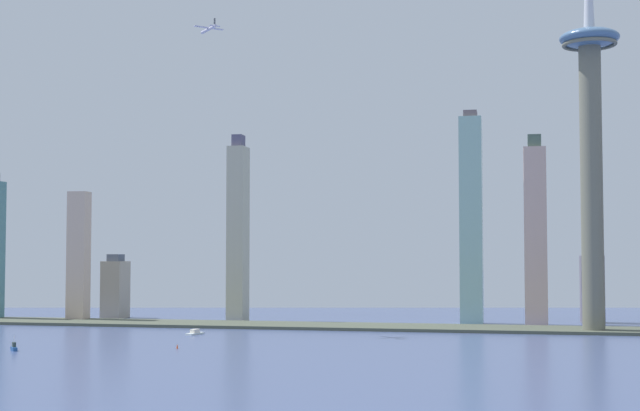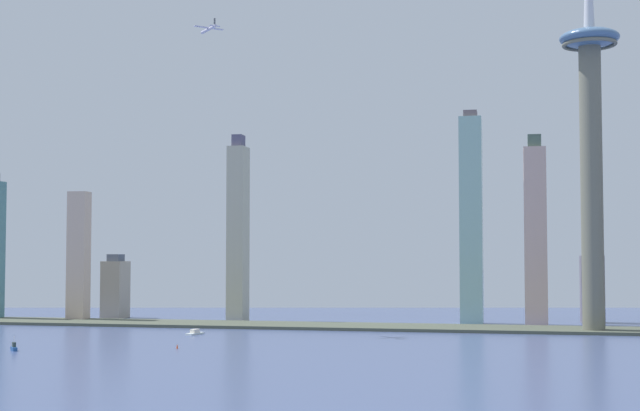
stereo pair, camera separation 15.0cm
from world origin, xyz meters
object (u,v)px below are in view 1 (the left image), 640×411
(skyscraper_4, at_px, (238,232))
(skyscraper_0, at_px, (115,288))
(observation_tower, at_px, (591,119))
(skyscraper_2, at_px, (471,219))
(skyscraper_3, at_px, (592,287))
(skyscraper_1, at_px, (535,234))
(boat_3, at_px, (14,348))
(boat_4, at_px, (195,333))
(airplane, at_px, (209,29))
(skyscraper_5, at_px, (79,256))
(skyscraper_9, at_px, (591,239))
(channel_buoy_0, at_px, (177,346))

(skyscraper_4, bearing_deg, skyscraper_0, 171.57)
(observation_tower, distance_m, skyscraper_2, 137.17)
(observation_tower, xyz_separation_m, skyscraper_3, (7.89, 104.81, -129.91))
(skyscraper_1, distance_m, boat_3, 416.88)
(skyscraper_2, height_order, boat_4, skyscraper_2)
(airplane, bearing_deg, skyscraper_5, 18.07)
(skyscraper_3, distance_m, boat_4, 346.07)
(skyscraper_4, xyz_separation_m, airplane, (9.14, -109.07, 153.00))
(boat_4, height_order, airplane, airplane)
(skyscraper_4, bearing_deg, airplane, -85.21)
(skyscraper_1, relative_size, airplane, 7.27)
(skyscraper_3, distance_m, airplane, 388.65)
(observation_tower, height_order, boat_3, observation_tower)
(skyscraper_0, xyz_separation_m, airplane, (132.25, -127.32, 204.23))
(skyscraper_4, bearing_deg, skyscraper_3, 9.06)
(skyscraper_2, xyz_separation_m, skyscraper_3, (100.62, 34.03, -57.77))
(skyscraper_3, bearing_deg, skyscraper_2, -161.32)
(skyscraper_0, bearing_deg, observation_tower, -10.16)
(skyscraper_1, xyz_separation_m, airplane, (-245.13, -110.34, 156.09))
(boat_4, bearing_deg, skyscraper_1, -46.80)
(observation_tower, relative_size, skyscraper_9, 2.34)
(skyscraper_1, bearing_deg, observation_tower, -55.23)
(boat_4, relative_size, airplane, 0.81)
(skyscraper_0, bearing_deg, channel_buoy_0, -57.95)
(observation_tower, bearing_deg, skyscraper_4, 169.12)
(skyscraper_5, bearing_deg, skyscraper_2, 7.06)
(observation_tower, relative_size, skyscraper_5, 3.02)
(skyscraper_9, height_order, airplane, airplane)
(observation_tower, bearing_deg, skyscraper_3, 85.69)
(skyscraper_0, distance_m, skyscraper_3, 426.50)
(skyscraper_2, distance_m, boat_4, 257.40)
(skyscraper_5, relative_size, boat_4, 6.46)
(skyscraper_0, height_order, skyscraper_9, skyscraper_9)
(skyscraper_1, xyz_separation_m, skyscraper_5, (-391.37, -29.02, -18.64))
(channel_buoy_0, distance_m, airplane, 259.02)
(skyscraper_9, distance_m, airplane, 353.91)
(skyscraper_2, height_order, skyscraper_4, skyscraper_2)
(channel_buoy_0, bearing_deg, skyscraper_3, 45.20)
(skyscraper_0, bearing_deg, skyscraper_3, 4.03)
(skyscraper_4, relative_size, boat_3, 17.92)
(skyscraper_0, height_order, channel_buoy_0, skyscraper_0)
(skyscraper_5, bearing_deg, skyscraper_3, 9.81)
(skyscraper_4, distance_m, skyscraper_9, 299.63)
(skyscraper_3, bearing_deg, skyscraper_9, -95.42)
(skyscraper_2, bearing_deg, observation_tower, -37.35)
(skyscraper_3, bearing_deg, airplane, -151.78)
(skyscraper_2, distance_m, skyscraper_4, 202.43)
(skyscraper_9, bearing_deg, skyscraper_0, 179.56)
(skyscraper_3, relative_size, boat_4, 3.82)
(skyscraper_1, bearing_deg, skyscraper_2, 166.17)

